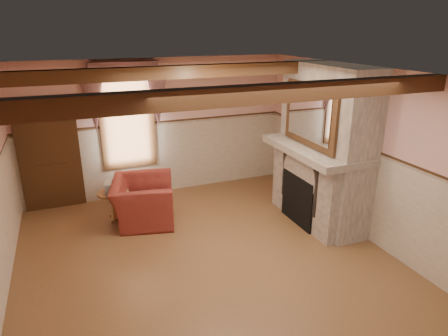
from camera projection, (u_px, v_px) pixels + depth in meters
name	position (u px, v px, depth m)	size (l,w,h in m)	color
floor	(207.00, 261.00, 6.06)	(5.50, 6.00, 0.01)	brown
ceiling	(204.00, 73.00, 5.12)	(5.50, 6.00, 0.01)	silver
wall_back	(157.00, 128.00, 8.21)	(5.50, 0.02, 2.80)	#DCA298
wall_front	(340.00, 307.00, 2.97)	(5.50, 0.02, 2.80)	#DCA298
wall_right	(363.00, 153.00, 6.56)	(0.02, 6.00, 2.80)	#DCA298
wainscot	(207.00, 217.00, 5.81)	(5.50, 6.00, 1.50)	beige
chair_rail	(206.00, 169.00, 5.56)	(5.50, 6.00, 0.08)	black
firebox	(301.00, 199.00, 7.14)	(0.20, 0.95, 0.90)	black
armchair	(143.00, 201.00, 7.22)	(1.21, 1.06, 0.79)	maroon
side_table	(114.00, 206.00, 7.30)	(0.56, 0.56, 0.55)	brown
book_stack	(113.00, 187.00, 7.16)	(0.26, 0.32, 0.20)	#B7AD8C
radiator	(141.00, 185.00, 8.16)	(0.70, 0.18, 0.60)	silver
bowl	(320.00, 145.00, 6.80)	(0.36, 0.36, 0.09)	brown
mantel_clock	(297.00, 131.00, 7.45)	(0.14, 0.24, 0.20)	#32190D
oil_lamp	(310.00, 135.00, 7.05)	(0.11, 0.11, 0.28)	#B48C33
candle_red	(342.00, 152.00, 6.28)	(0.06, 0.06, 0.16)	maroon
jar_yellow	(327.00, 147.00, 6.63)	(0.06, 0.06, 0.12)	gold
fireplace	(325.00, 146.00, 6.97)	(0.85, 2.00, 2.80)	gray
mantel	(316.00, 149.00, 6.92)	(1.05, 2.05, 0.12)	gray
overmantel_mirror	(310.00, 115.00, 6.65)	(0.06, 1.44, 1.04)	silver
door	(50.00, 156.00, 7.54)	(1.10, 0.10, 2.10)	black
window	(127.00, 118.00, 7.89)	(1.06, 0.08, 2.02)	white
window_drapes	(125.00, 89.00, 7.61)	(1.30, 0.14, 1.40)	gray
ceiling_beam_front	(243.00, 95.00, 4.11)	(5.50, 0.18, 0.20)	black
ceiling_beam_back	(179.00, 72.00, 6.20)	(5.50, 0.18, 0.20)	black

